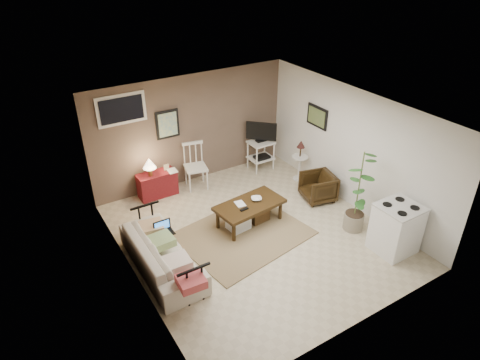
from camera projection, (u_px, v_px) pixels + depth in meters
floor at (255, 235)px, 7.92m from camera, size 5.00×5.00×0.00m
art_back at (167, 124)px, 8.77m from camera, size 0.50×0.03×0.60m
art_right at (317, 117)px, 8.95m from camera, size 0.03×0.60×0.45m
window at (121, 109)px, 8.11m from camera, size 0.96×0.03×0.60m
rug at (243, 234)px, 7.92m from camera, size 2.48×2.11×0.02m
coffee_table at (249, 212)px, 8.08m from camera, size 1.37×0.81×0.49m
sofa at (161, 249)px, 6.95m from camera, size 0.58×2.00×0.78m
sofa_pillows at (169, 252)px, 6.75m from camera, size 0.38×1.90×0.13m
sofa_end_rails at (168, 250)px, 7.03m from camera, size 0.54×2.00×0.67m
laptop at (163, 229)px, 7.23m from camera, size 0.31×0.22×0.21m
red_console at (157, 182)px, 8.96m from camera, size 0.80×0.36×0.93m
spindle_chair at (196, 167)px, 9.22m from camera, size 0.54×0.54×1.00m
tv_stand at (261, 145)px, 9.86m from camera, size 0.55×0.52×1.17m
side_table at (300, 156)px, 9.43m from camera, size 0.36×0.36×0.96m
armchair at (318, 186)px, 8.83m from camera, size 0.71×0.74×0.64m
potted_plant at (359, 189)px, 7.67m from camera, size 0.41×0.41×1.64m
stove at (396, 228)px, 7.34m from camera, size 0.70×0.65×0.91m
bowl at (256, 195)px, 8.05m from camera, size 0.20×0.13×0.20m
book_table at (236, 200)px, 7.88m from camera, size 0.17×0.04×0.22m
book_console at (168, 167)px, 8.83m from camera, size 0.18×0.04×0.25m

